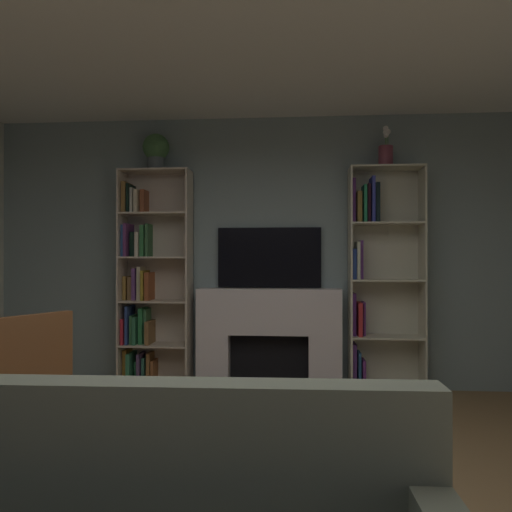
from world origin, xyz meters
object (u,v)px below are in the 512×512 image
Objects in this scene: fireplace at (269,336)px; bookshelf_left at (148,286)px; bookshelf_right at (376,276)px; armchair at (11,392)px; tv at (269,257)px; coffee_table at (180,492)px; vase_with_flowers at (386,153)px; potted_plant at (156,150)px.

bookshelf_left is (-1.25, 0.01, 0.50)m from fireplace.
bookshelf_right is 2.25× the size of armchair.
tv is at bearing 90.00° from fireplace.
bookshelf_left is at bearing 109.21° from coffee_table.
armchair is at bearing -141.81° from vase_with_flowers.
bookshelf_left is at bearing 83.64° from armchair.
tv is 1.43× the size of coffee_table.
tv is at bearing 3.96° from bookshelf_left.
vase_with_flowers reaches higher than coffee_table.
armchair is at bearing -98.94° from potted_plant.
bookshelf_left is 3.22m from coffee_table.
bookshelf_left reaches higher than tv.
armchair is (-0.33, -2.08, -1.95)m from potted_plant.
coffee_table is (1.03, -2.96, -0.74)m from bookshelf_left.
vase_with_flowers is 3.84m from coffee_table.
bookshelf_right is (1.08, -0.08, -0.18)m from tv.
potted_plant is at bearing 81.06° from armchair.
armchair is 1.53m from coffee_table.
vase_with_flowers is (2.41, -0.03, 1.33)m from bookshelf_left.
potted_plant is at bearing -178.84° from fireplace.
armchair is (-1.49, -2.20, -0.85)m from tv.
fireplace is 2.97m from coffee_table.
vase_with_flowers is (1.16, -0.12, 1.03)m from tv.
tv is at bearing 174.09° from vase_with_flowers.
bookshelf_right is at bearing -4.46° from tv.
fireplace is at bearing 54.77° from armchair.
tv reaches higher than fireplace.
bookshelf_right is at bearing 0.93° from potted_plant.
vase_with_flowers is at bearing -0.01° from potted_plant.
fireplace is 3.78× the size of vase_with_flowers.
tv is 2.82× the size of potted_plant.
bookshelf_left is 5.43× the size of vase_with_flowers.
armchair is (-0.24, -2.12, -0.55)m from bookshelf_left.
potted_plant reaches higher than coffee_table.
bookshelf_left is (-1.25, -0.09, -0.29)m from tv.
armchair is 1.34× the size of coffee_table.
bookshelf_left is 2.25× the size of armchair.
fireplace is 1.35m from bookshelf_left.
potted_plant reaches higher than bookshelf_left.
vase_with_flowers reaches higher than tv.
tv is 0.47× the size of bookshelf_right.
coffee_table is (1.27, -0.84, -0.19)m from armchair.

